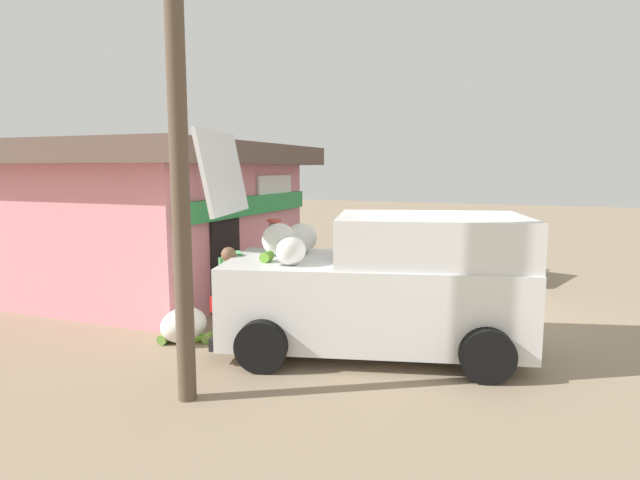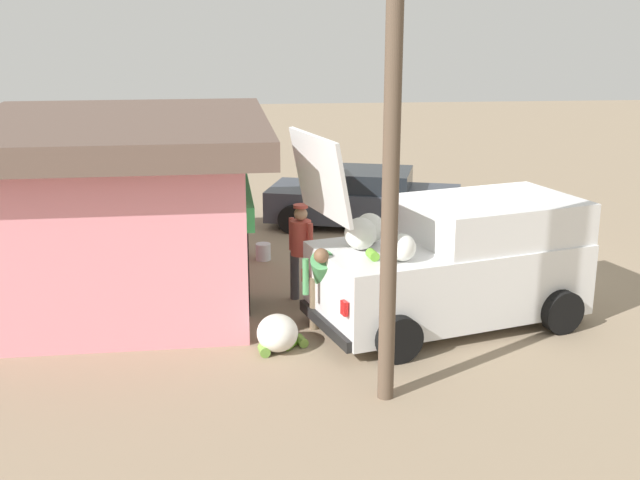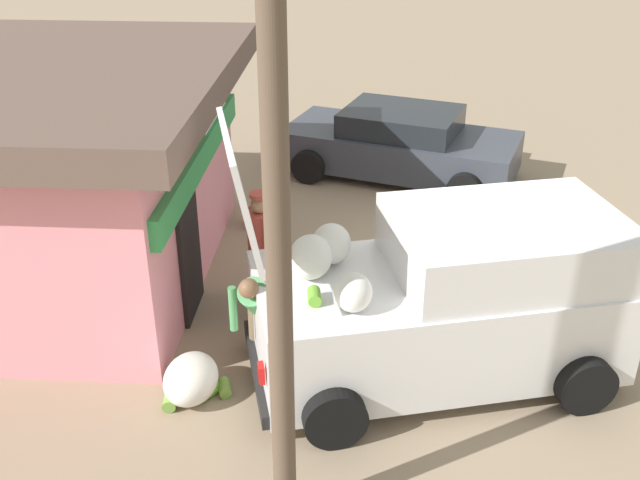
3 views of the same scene
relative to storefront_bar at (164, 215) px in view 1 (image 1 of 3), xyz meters
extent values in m
plane|color=gray|center=(0.54, -5.57, -1.57)|extent=(60.00, 60.00, 0.00)
cube|color=pink|center=(0.00, 0.01, -0.27)|extent=(5.07, 4.11, 2.61)
cube|color=green|center=(0.06, -2.03, 0.25)|extent=(4.71, 0.26, 0.36)
cube|color=black|center=(-0.83, -2.03, -0.57)|extent=(0.90, 0.09, 2.00)
cube|color=white|center=(1.15, -1.98, 0.51)|extent=(1.50, 0.10, 0.60)
cube|color=brown|center=(0.00, 0.01, 1.23)|extent=(5.98, 5.02, 0.40)
cube|color=white|center=(-1.81, -5.09, -0.85)|extent=(2.95, 4.39, 1.09)
cube|color=white|center=(-1.60, -5.83, 0.01)|extent=(2.44, 2.90, 0.63)
cube|color=black|center=(-1.26, -6.97, -0.02)|extent=(1.57, 0.53, 0.48)
cube|color=white|center=(-2.41, -3.06, 0.89)|extent=(1.71, 0.74, 1.15)
ellipsoid|color=silver|center=(-1.98, -3.70, -0.07)|extent=(0.56, 0.47, 0.47)
ellipsoid|color=silver|center=(-2.60, -4.20, -0.11)|extent=(0.46, 0.38, 0.38)
ellipsoid|color=silver|center=(-1.63, -3.90, -0.08)|extent=(0.53, 0.44, 0.44)
cylinder|color=#609046|center=(-1.80, -3.69, -0.23)|extent=(0.18, 0.24, 0.14)
cylinder|color=#6BB232|center=(-2.51, -3.80, -0.23)|extent=(0.25, 0.17, 0.14)
cube|color=black|center=(-2.39, -3.12, -1.31)|extent=(1.75, 0.58, 0.16)
cube|color=red|center=(-3.10, -3.32, -0.79)|extent=(0.15, 0.10, 0.20)
cube|color=red|center=(-1.68, -2.91, -0.79)|extent=(0.15, 0.10, 0.20)
cylinder|color=black|center=(-2.40, -6.69, -1.24)|extent=(0.40, 0.70, 0.66)
cylinder|color=black|center=(-0.45, -6.12, -1.24)|extent=(0.40, 0.70, 0.66)
cylinder|color=black|center=(-3.17, -4.07, -1.24)|extent=(0.40, 0.70, 0.66)
cylinder|color=black|center=(-1.22, -3.49, -1.24)|extent=(0.40, 0.70, 0.66)
cube|color=#383D47|center=(4.16, -4.73, -1.06)|extent=(2.96, 4.59, 0.68)
cube|color=#1E2328|center=(4.16, -4.73, -0.51)|extent=(2.12, 2.41, 0.42)
cylinder|color=black|center=(2.81, -5.83, -1.27)|extent=(0.39, 0.65, 0.62)
cylinder|color=black|center=(4.68, -6.39, -1.27)|extent=(0.39, 0.65, 0.62)
cylinder|color=black|center=(3.64, -3.06, -1.27)|extent=(0.39, 0.65, 0.62)
cylinder|color=black|center=(5.51, -3.62, -1.27)|extent=(0.39, 0.65, 0.62)
cylinder|color=#4C4C51|center=(-0.81, -3.02, -1.17)|extent=(0.15, 0.15, 0.81)
cylinder|color=#4C4C51|center=(-0.53, -2.83, -1.17)|extent=(0.15, 0.15, 0.81)
cylinder|color=#CC4C3F|center=(-0.67, -2.92, -0.47)|extent=(0.47, 0.47, 0.58)
sphere|color=tan|center=(-0.67, -2.92, -0.07)|extent=(0.22, 0.22, 0.22)
cylinder|color=#CC4C3F|center=(-0.67, -2.92, 0.06)|extent=(0.24, 0.24, 0.05)
cylinder|color=#CC4C3F|center=(-0.86, -3.06, -0.46)|extent=(0.09, 0.09, 0.55)
cylinder|color=#CC4C3F|center=(-0.47, -2.79, -0.46)|extent=(0.09, 0.09, 0.55)
cylinder|color=#726047|center=(-1.95, -3.36, -1.17)|extent=(0.15, 0.15, 0.80)
cylinder|color=#726047|center=(-1.87, -3.03, -1.17)|extent=(0.15, 0.15, 0.80)
cylinder|color=#4C9959|center=(-2.10, -3.15, -0.56)|extent=(0.70, 0.49, 0.65)
sphere|color=brown|center=(-2.35, -3.09, -0.27)|extent=(0.22, 0.22, 0.22)
cylinder|color=#4C9959|center=(-2.34, -3.34, -0.62)|extent=(0.09, 0.09, 0.54)
cylinder|color=#4C9959|center=(-2.22, -2.87, -0.62)|extent=(0.09, 0.09, 0.54)
ellipsoid|color=silver|center=(-2.59, -2.44, -1.32)|extent=(0.79, 0.62, 0.50)
cylinder|color=#6A9D3C|center=(-2.77, -2.24, -1.50)|extent=(0.24, 0.18, 0.15)
cylinder|color=olive|center=(-2.49, -2.78, -1.51)|extent=(0.27, 0.20, 0.14)
cylinder|color=#71B52E|center=(-2.55, -2.64, -1.52)|extent=(0.31, 0.25, 0.10)
cylinder|color=silver|center=(1.72, -2.37, -1.41)|extent=(0.29, 0.29, 0.33)
cylinder|color=brown|center=(-4.18, -3.70, 0.95)|extent=(0.20, 0.20, 5.04)
camera|label=1|loc=(-8.71, -7.24, 0.96)|focal=29.68mm
camera|label=2|loc=(-12.92, -2.00, 2.98)|focal=43.98mm
camera|label=3|loc=(-8.92, -4.46, 3.74)|focal=41.41mm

